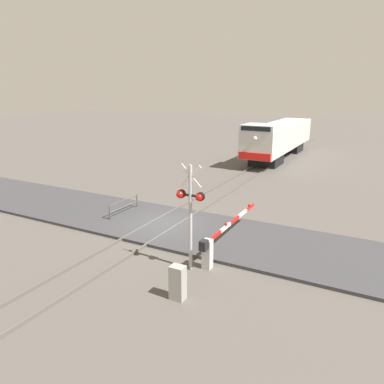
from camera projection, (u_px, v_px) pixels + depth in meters
ground_plane at (164, 226)px, 19.72m from camera, size 160.00×160.00×0.00m
rail_track_left at (153, 222)px, 20.03m from camera, size 0.08×80.00×0.15m
rail_track_right at (175, 227)px, 19.38m from camera, size 0.08×80.00×0.15m
road_surface at (164, 224)px, 19.70m from camera, size 36.00×5.37×0.15m
locomotive at (279, 138)px, 38.32m from camera, size 3.05×16.40×4.03m
crossing_signal at (190, 205)px, 14.29m from camera, size 1.18×0.33×4.35m
crossing_gate at (216, 242)px, 15.52m from camera, size 0.36×6.10×1.36m
utility_cabinet at (178, 283)px, 12.72m from camera, size 0.52×0.39×1.26m
guard_railing at (124, 205)px, 21.17m from camera, size 0.08×2.57×0.95m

